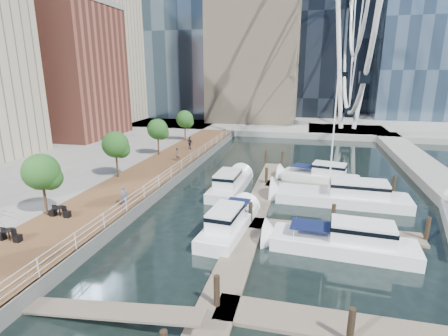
% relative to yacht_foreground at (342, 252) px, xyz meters
% --- Properties ---
extents(ground, '(520.00, 520.00, 0.00)m').
position_rel_yacht_foreground_xyz_m(ground, '(-9.40, -5.28, 0.00)').
color(ground, black).
rests_on(ground, ground).
extents(boardwalk, '(6.00, 60.00, 1.00)m').
position_rel_yacht_foreground_xyz_m(boardwalk, '(-18.40, 9.72, 0.50)').
color(boardwalk, brown).
rests_on(boardwalk, ground).
extents(seawall, '(0.25, 60.00, 1.00)m').
position_rel_yacht_foreground_xyz_m(seawall, '(-15.40, 9.72, 0.50)').
color(seawall, '#595954').
rests_on(seawall, ground).
extents(land_far, '(200.00, 114.00, 1.00)m').
position_rel_yacht_foreground_xyz_m(land_far, '(-9.40, 96.72, 0.50)').
color(land_far, gray).
rests_on(land_far, ground).
extents(breakwater, '(4.00, 60.00, 1.00)m').
position_rel_yacht_foreground_xyz_m(breakwater, '(10.60, 14.72, 0.50)').
color(breakwater, gray).
rests_on(breakwater, ground).
extents(pier, '(14.00, 12.00, 1.00)m').
position_rel_yacht_foreground_xyz_m(pier, '(4.60, 46.72, 0.50)').
color(pier, gray).
rests_on(pier, ground).
extents(railing, '(0.10, 60.00, 1.05)m').
position_rel_yacht_foreground_xyz_m(railing, '(-15.50, 9.72, 1.52)').
color(railing, white).
rests_on(railing, boardwalk).
extents(floating_docks, '(16.00, 34.00, 2.60)m').
position_rel_yacht_foreground_xyz_m(floating_docks, '(-1.43, 4.70, 0.49)').
color(floating_docks, '#6D6051').
rests_on(floating_docks, ground).
extents(midrise_condos, '(19.00, 67.00, 28.00)m').
position_rel_yacht_foreground_xyz_m(midrise_condos, '(-42.96, 21.53, 13.42)').
color(midrise_condos, '#BCAD8E').
rests_on(midrise_condos, ground).
extents(street_trees, '(2.60, 42.60, 4.60)m').
position_rel_yacht_foreground_xyz_m(street_trees, '(-20.80, 8.72, 4.29)').
color(street_trees, '#3F2B1C').
rests_on(street_trees, ground).
extents(yacht_foreground, '(9.98, 3.28, 2.15)m').
position_rel_yacht_foreground_xyz_m(yacht_foreground, '(0.00, 0.00, 0.00)').
color(yacht_foreground, white).
rests_on(yacht_foreground, ground).
extents(pedestrian_near, '(0.67, 0.58, 1.56)m').
position_rel_yacht_foreground_xyz_m(pedestrian_near, '(-16.22, 1.76, 1.78)').
color(pedestrian_near, '#4E5568').
rests_on(pedestrian_near, boardwalk).
extents(pedestrian_mid, '(0.93, 0.99, 1.62)m').
position_rel_yacht_foreground_xyz_m(pedestrian_mid, '(-17.47, 16.41, 1.81)').
color(pedestrian_mid, '#7E6257').
rests_on(pedestrian_mid, boardwalk).
extents(pedestrian_far, '(1.13, 0.80, 1.77)m').
position_rel_yacht_foreground_xyz_m(pedestrian_far, '(-17.98, 22.72, 1.89)').
color(pedestrian_far, '#2D2F38').
rests_on(pedestrian_far, boardwalk).
extents(moored_yachts, '(22.85, 30.77, 11.50)m').
position_rel_yacht_foreground_xyz_m(moored_yachts, '(0.27, 6.81, 0.00)').
color(moored_yachts, white).
rests_on(moored_yachts, ground).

